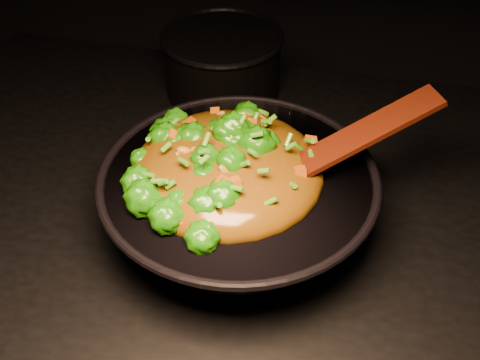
# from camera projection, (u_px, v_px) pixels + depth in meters

# --- Properties ---
(stovetop) EXTENTS (1.20, 0.90, 0.90)m
(stovetop) POSITION_uv_depth(u_px,v_px,m) (209.00, 338.00, 1.35)
(stovetop) COLOR black
(stovetop) RESTS_ON ground
(wok) EXTENTS (0.51, 0.51, 0.12)m
(wok) POSITION_uv_depth(u_px,v_px,m) (239.00, 205.00, 0.94)
(wok) COLOR black
(wok) RESTS_ON stovetop
(stir_fry) EXTENTS (0.35, 0.35, 0.10)m
(stir_fry) POSITION_uv_depth(u_px,v_px,m) (227.00, 147.00, 0.87)
(stir_fry) COLOR #1F7208
(stir_fry) RESTS_ON wok
(spatula) EXTENTS (0.28, 0.19, 0.13)m
(spatula) POSITION_uv_depth(u_px,v_px,m) (338.00, 147.00, 0.87)
(spatula) COLOR #3C1609
(spatula) RESTS_ON wok
(back_pot) EXTENTS (0.30, 0.30, 0.14)m
(back_pot) POSITION_uv_depth(u_px,v_px,m) (223.00, 63.00, 1.24)
(back_pot) COLOR black
(back_pot) RESTS_ON stovetop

